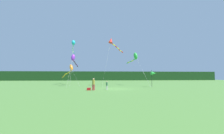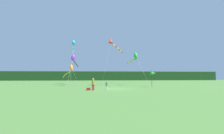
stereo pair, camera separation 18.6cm
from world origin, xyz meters
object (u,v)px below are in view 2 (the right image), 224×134
(cooler_box, at_px, (88,89))
(banner_flag_pole, at_px, (153,73))
(person_child, at_px, (107,85))
(kite_red, at_px, (112,42))
(kite_purple, at_px, (74,59))
(person_adult, at_px, (93,84))
(kite_cyan, at_px, (74,44))
(kite_orange, at_px, (70,69))
(kite_green, at_px, (135,57))

(cooler_box, height_order, banner_flag_pole, banner_flag_pole)
(person_child, height_order, banner_flag_pole, banner_flag_pole)
(kite_red, bearing_deg, kite_purple, -175.52)
(person_adult, distance_m, kite_cyan, 16.66)
(banner_flag_pole, xyz_separation_m, kite_orange, (-16.94, 9.73, 1.13))
(banner_flag_pole, distance_m, kite_orange, 19.57)
(kite_green, bearing_deg, kite_cyan, 168.14)
(cooler_box, xyz_separation_m, kite_purple, (-3.68, 9.02, 5.34))
(person_adult, height_order, kite_red, kite_red)
(kite_purple, distance_m, kite_cyan, 5.83)
(cooler_box, height_order, kite_red, kite_red)
(person_child, relative_size, kite_purple, 0.17)
(person_child, distance_m, kite_red, 12.70)
(kite_orange, bearing_deg, cooler_box, -69.73)
(kite_orange, relative_size, kite_purple, 1.31)
(person_adult, bearing_deg, cooler_box, 168.61)
(person_adult, bearing_deg, kite_green, 50.05)
(cooler_box, bearing_deg, kite_red, 65.99)
(banner_flag_pole, height_order, kite_red, kite_red)
(person_adult, relative_size, banner_flag_pole, 0.55)
(person_adult, xyz_separation_m, cooler_box, (-0.66, 0.13, -0.78))
(banner_flag_pole, bearing_deg, kite_cyan, 152.72)
(kite_red, relative_size, kite_purple, 1.33)
(kite_red, bearing_deg, kite_green, 7.66)
(cooler_box, relative_size, kite_purple, 0.07)
(kite_green, bearing_deg, person_child, -124.55)
(kite_purple, height_order, kite_cyan, kite_cyan)
(banner_flag_pole, bearing_deg, kite_red, 147.27)
(kite_purple, bearing_deg, kite_red, 4.48)
(cooler_box, distance_m, kite_red, 13.94)
(person_child, bearing_deg, kite_purple, 126.18)
(cooler_box, relative_size, kite_orange, 0.05)
(cooler_box, height_order, kite_purple, kite_purple)
(kite_cyan, bearing_deg, cooler_box, -71.30)
(person_adult, relative_size, kite_purple, 0.22)
(kite_red, xyz_separation_m, kite_green, (5.13, 0.69, -2.98))
(banner_flag_pole, bearing_deg, person_adult, -154.60)
(kite_orange, relative_size, kite_green, 1.32)
(cooler_box, bearing_deg, person_child, 9.21)
(kite_green, height_order, kite_cyan, kite_cyan)
(person_adult, relative_size, kite_cyan, 0.17)
(cooler_box, height_order, kite_cyan, kite_cyan)
(banner_flag_pole, xyz_separation_m, kite_green, (-2.07, 5.32, 3.80))
(person_adult, distance_m, kite_green, 14.67)
(person_adult, height_order, person_child, person_adult)
(cooler_box, distance_m, kite_orange, 16.09)
(cooler_box, distance_m, banner_flag_pole, 12.76)
(person_adult, distance_m, kite_purple, 11.11)
(banner_flag_pole, relative_size, kite_cyan, 0.30)
(kite_green, bearing_deg, banner_flag_pole, -68.74)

